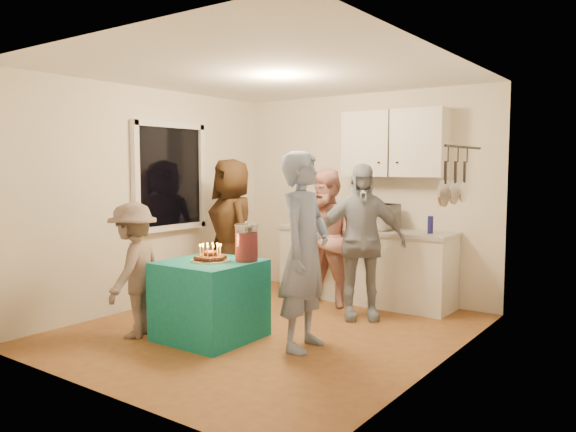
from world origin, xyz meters
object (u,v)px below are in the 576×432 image
Objects in this scene: woman_back_right at (360,242)px; child_near_left at (134,270)px; party_table at (210,300)px; counter at (365,267)px; punch_jar at (247,244)px; woman_back_center at (328,238)px; woman_back_left at (232,231)px; man_birthday at (305,251)px; microwave at (373,216)px.

woman_back_right is 1.29× the size of child_near_left.
child_near_left reaches higher than party_table.
counter is 2.10m from punch_jar.
woman_back_center reaches higher than child_near_left.
woman_back_left reaches higher than punch_jar.
punch_jar is (0.28, 0.22, 0.55)m from party_table.
man_birthday is 1.72m from child_near_left.
counter is 1.66× the size of child_near_left.
microwave is at bearing 75.07° from party_table.
woman_back_left is at bearing 159.86° from child_near_left.
party_table is at bearing -154.67° from woman_back_right.
punch_jar is at bearing -84.98° from woman_back_center.
child_near_left reaches higher than counter.
woman_back_left is 1.33× the size of child_near_left.
counter is at bearing 84.17° from punch_jar.
woman_back_left is at bearing 151.73° from woman_back_right.
woman_back_left reaches higher than woman_back_right.
woman_back_left is 1.69m from woman_back_right.
party_table is 0.50× the size of woman_back_right.
woman_back_right is at bearing 33.89° from woman_back_left.
woman_back_left reaches higher than counter.
woman_back_right is (1.67, 0.21, -0.03)m from woman_back_left.
woman_back_right is (-0.09, 1.20, -0.05)m from man_birthday.
man_birthday is 2.02m from woman_back_left.
man_birthday reaches higher than counter.
microwave is 0.31× the size of man_birthday.
child_near_left is (-1.25, -2.63, -0.40)m from microwave.
counter is 2.88m from child_near_left.
child_near_left reaches higher than punch_jar.
woman_back_left is at bearing -144.11° from counter.
woman_back_center is (-0.34, -0.49, -0.24)m from microwave.
counter is 0.64m from microwave.
man_birthday reaches higher than party_table.
punch_jar is 1.55m from woman_back_left.
punch_jar is at bearing -148.74° from woman_back_right.
counter is 1.33× the size of woman_back_center.
woman_back_right is at bearing -20.41° from woman_back_center.
woman_back_left is at bearing 123.37° from party_table.
man_birthday reaches higher than microwave.
woman_back_center is (1.10, 0.47, -0.06)m from woman_back_left.
woman_back_right is (0.23, -0.75, -0.21)m from microwave.
child_near_left is at bearing -149.11° from party_table.
woman_back_left is (-1.13, 1.06, -0.05)m from punch_jar.
microwave is at bearing 60.42° from woman_back_left.
child_near_left is (-0.90, -2.14, -0.16)m from woman_back_center.
woman_back_center is 2.33m from child_near_left.
party_table is at bearing -94.39° from woman_back_center.
punch_jar is 0.19× the size of woman_back_left.
counter is at bearing 62.48° from woman_back_left.
woman_back_left is (-1.33, -0.97, 0.45)m from counter.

